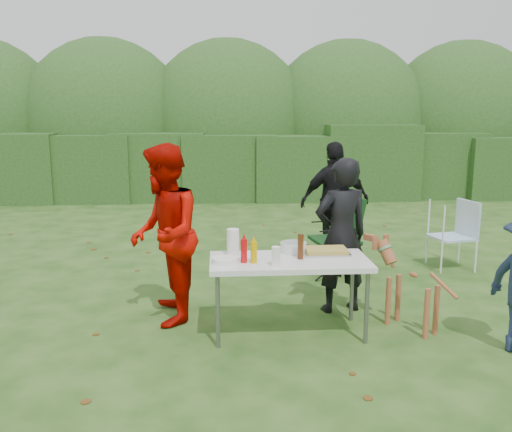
{
  "coord_description": "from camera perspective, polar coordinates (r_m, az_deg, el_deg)",
  "views": [
    {
      "loc": [
        -0.26,
        -5.05,
        2.12
      ],
      "look_at": [
        0.14,
        0.66,
        1.0
      ],
      "focal_mm": 38.0,
      "sensor_mm": 36.0,
      "label": 1
    }
  ],
  "objects": [
    {
      "name": "ground",
      "position": [
        5.48,
        -0.96,
        -11.67
      ],
      "size": [
        80.0,
        80.0,
        0.0
      ],
      "primitive_type": "plane",
      "color": "#1E4211"
    },
    {
      "name": "hedge_row",
      "position": [
        13.12,
        -2.81,
        5.5
      ],
      "size": [
        22.0,
        1.4,
        1.7
      ],
      "primitive_type": "cube",
      "color": "#23471C",
      "rests_on": "ground"
    },
    {
      "name": "shrub_backdrop",
      "position": [
        14.66,
        -2.97,
        9.02
      ],
      "size": [
        20.0,
        2.6,
        3.2
      ],
      "primitive_type": "ellipsoid",
      "color": "#3D6628",
      "rests_on": "ground"
    },
    {
      "name": "folding_table",
      "position": [
        5.14,
        3.54,
        -5.13
      ],
      "size": [
        1.5,
        0.7,
        0.74
      ],
      "color": "silver",
      "rests_on": "ground"
    },
    {
      "name": "person_cook",
      "position": [
        5.76,
        8.96,
        -2.07
      ],
      "size": [
        0.68,
        0.53,
        1.65
      ],
      "primitive_type": "imported",
      "rotation": [
        0.0,
        0.0,
        3.38
      ],
      "color": "black",
      "rests_on": "ground"
    },
    {
      "name": "person_red_jacket",
      "position": [
        5.47,
        -9.63,
        -1.92
      ],
      "size": [
        0.76,
        0.94,
        1.81
      ],
      "primitive_type": "imported",
      "rotation": [
        0.0,
        0.0,
        -1.48
      ],
      "color": "#AF0800",
      "rests_on": "ground"
    },
    {
      "name": "person_black_puffy",
      "position": [
        7.73,
        8.32,
        1.48
      ],
      "size": [
        1.03,
        0.52,
        1.7
      ],
      "primitive_type": "imported",
      "rotation": [
        0.0,
        0.0,
        3.25
      ],
      "color": "black",
      "rests_on": "ground"
    },
    {
      "name": "dog",
      "position": [
        5.52,
        16.17,
        -7.28
      ],
      "size": [
        0.79,
        0.94,
        0.85
      ],
      "primitive_type": null,
      "rotation": [
        0.0,
        0.0,
        2.17
      ],
      "color": "#9C5332",
      "rests_on": "ground"
    },
    {
      "name": "camping_chair",
      "position": [
        7.15,
        8.28,
        -2.02
      ],
      "size": [
        0.75,
        0.75,
        1.03
      ],
      "primitive_type": null,
      "rotation": [
        0.0,
        0.0,
        3.32
      ],
      "color": "#113513",
      "rests_on": "ground"
    },
    {
      "name": "lawn_chair",
      "position": [
        7.81,
        19.92,
        -1.82
      ],
      "size": [
        0.65,
        0.65,
        0.93
      ],
      "primitive_type": null,
      "rotation": [
        0.0,
        0.0,
        3.35
      ],
      "color": "#4F8EBF",
      "rests_on": "ground"
    },
    {
      "name": "food_tray",
      "position": [
        5.35,
        7.38,
        -3.86
      ],
      "size": [
        0.45,
        0.3,
        0.02
      ],
      "primitive_type": "cube",
      "color": "#B7B7BA",
      "rests_on": "folding_table"
    },
    {
      "name": "focaccia_bread",
      "position": [
        5.34,
        7.38,
        -3.57
      ],
      "size": [
        0.4,
        0.26,
        0.04
      ],
      "primitive_type": "cube",
      "color": "#B49B42",
      "rests_on": "food_tray"
    },
    {
      "name": "mustard_bottle",
      "position": [
        4.97,
        -0.23,
        -3.84
      ],
      "size": [
        0.06,
        0.06,
        0.2
      ],
      "primitive_type": "cylinder",
      "color": "#D0A000",
      "rests_on": "folding_table"
    },
    {
      "name": "ketchup_bottle",
      "position": [
        4.98,
        -1.29,
        -3.7
      ],
      "size": [
        0.06,
        0.06,
        0.22
      ],
      "primitive_type": "cylinder",
      "color": "#BE0A10",
      "rests_on": "folding_table"
    },
    {
      "name": "beer_bottle",
      "position": [
        5.12,
        4.71,
        -3.23
      ],
      "size": [
        0.06,
        0.06,
        0.24
      ],
      "primitive_type": "cylinder",
      "color": "#47230F",
      "rests_on": "folding_table"
    },
    {
      "name": "paper_towel_roll",
      "position": [
        5.23,
        -2.43,
        -2.78
      ],
      "size": [
        0.12,
        0.12,
        0.26
      ],
      "primitive_type": "cylinder",
      "color": "white",
      "rests_on": "folding_table"
    },
    {
      "name": "cup_stack",
      "position": [
        4.88,
        2.12,
        -4.28
      ],
      "size": [
        0.08,
        0.08,
        0.18
      ],
      "primitive_type": "cylinder",
      "color": "white",
      "rests_on": "folding_table"
    },
    {
      "name": "pasta_bowl",
      "position": [
        5.37,
        3.95,
        -3.31
      ],
      "size": [
        0.26,
        0.26,
        0.1
      ],
      "primitive_type": "cylinder",
      "color": "silver",
      "rests_on": "folding_table"
    },
    {
      "name": "plate_stack",
      "position": [
        4.99,
        -3.31,
        -4.7
      ],
      "size": [
        0.24,
        0.24,
        0.05
      ],
      "primitive_type": "cylinder",
      "color": "white",
      "rests_on": "folding_table"
    }
  ]
}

